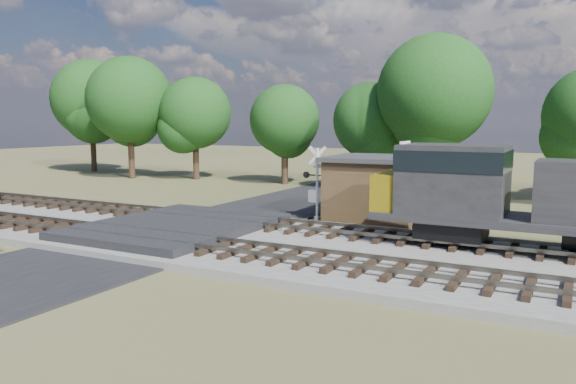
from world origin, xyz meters
The scene contains 9 objects.
ground centered at (0.00, 0.00, 0.00)m, with size 160.00×160.00×0.00m, color #4C4F2A.
ballast_bed centered at (10.00, 0.50, 0.15)m, with size 140.00×10.00×0.30m, color gray.
road centered at (0.00, 0.00, 0.04)m, with size 7.00×60.00×0.08m, color black.
crossing_panel centered at (0.00, 0.50, 0.32)m, with size 7.00×9.00×0.62m, color #262628.
track_near centered at (3.12, -2.00, 0.41)m, with size 140.00×2.60×0.33m.
track_far centered at (3.12, 3.00, 0.41)m, with size 140.00×2.60×0.33m.
crossing_signal_far centered at (4.09, 6.64, 1.63)m, with size 1.58×0.34×3.91m.
equipment_shed centered at (6.66, 8.64, 1.70)m, with size 5.14×5.14×3.35m.
treeline centered at (5.22, 20.26, 6.49)m, with size 81.79×11.32×11.40m.
Camera 1 is at (16.19, -19.22, 5.16)m, focal length 35.00 mm.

